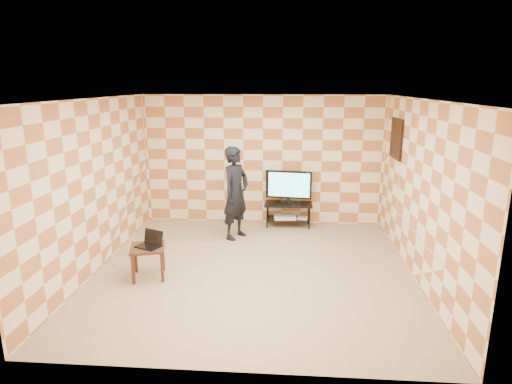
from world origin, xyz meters
TOP-DOWN VIEW (x-y plane):
  - floor at (0.00, 0.00)m, footprint 5.00×5.00m
  - wall_back at (0.00, 2.50)m, footprint 5.00×0.02m
  - wall_front at (0.00, -2.50)m, footprint 5.00×0.02m
  - wall_left at (-2.50, 0.00)m, footprint 0.02×5.00m
  - wall_right at (2.50, 0.00)m, footprint 0.02×5.00m
  - ceiling at (0.00, 0.00)m, footprint 5.00×5.00m
  - wall_art at (2.47, 1.55)m, footprint 0.04×0.72m
  - tv_stand at (0.55, 2.25)m, footprint 0.98×0.44m
  - tv at (0.55, 2.25)m, footprint 0.95×0.21m
  - dvd_player at (0.48, 2.23)m, footprint 0.48×0.36m
  - game_console at (0.85, 2.22)m, footprint 0.22×0.18m
  - side_table at (-1.59, -0.35)m, footprint 0.62×0.62m
  - laptop at (-1.55, -0.32)m, footprint 0.44×0.40m
  - person at (-0.45, 1.50)m, footprint 0.70×0.78m

SIDE VIEW (x-z plane):
  - floor at x=0.00m, z-range 0.00..0.00m
  - game_console at x=0.85m, z-range 0.17..0.22m
  - dvd_player at x=0.48m, z-range 0.17..0.25m
  - tv_stand at x=0.55m, z-range 0.12..0.62m
  - side_table at x=-1.59m, z-range 0.16..0.66m
  - laptop at x=-1.55m, z-range 0.43..0.67m
  - tv at x=0.55m, z-range 0.54..1.22m
  - person at x=-0.45m, z-range 0.00..1.78m
  - wall_back at x=0.00m, z-range 0.00..2.70m
  - wall_front at x=0.00m, z-range 0.00..2.70m
  - wall_left at x=-2.50m, z-range 0.00..2.70m
  - wall_right at x=2.50m, z-range 0.00..2.70m
  - wall_art at x=2.47m, z-range 1.59..2.31m
  - ceiling at x=0.00m, z-range 2.69..2.71m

